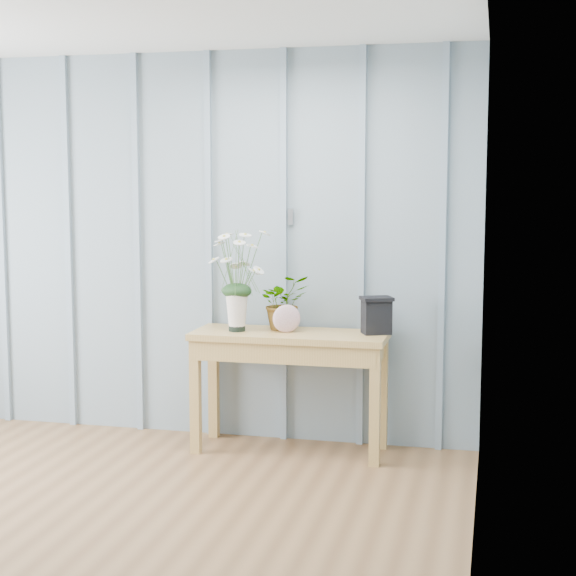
% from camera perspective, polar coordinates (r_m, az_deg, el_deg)
% --- Properties ---
extents(room_shell, '(4.00, 4.50, 2.50)m').
position_cam_1_polar(room_shell, '(4.63, -13.49, 10.64)').
color(room_shell, gray).
rests_on(room_shell, ground).
extents(sideboard, '(1.20, 0.45, 0.75)m').
position_cam_1_polar(sideboard, '(5.45, 0.12, -4.06)').
color(sideboard, '#AF8847').
rests_on(sideboard, ground).
extents(daisy_vase, '(0.46, 0.35, 0.65)m').
position_cam_1_polar(daisy_vase, '(5.43, -3.35, 1.44)').
color(daisy_vase, black).
rests_on(daisy_vase, sideboard).
extents(spider_plant, '(0.40, 0.39, 0.34)m').
position_cam_1_polar(spider_plant, '(5.52, -0.28, -0.92)').
color(spider_plant, black).
rests_on(spider_plant, sideboard).
extents(felt_disc_vessel, '(0.18, 0.12, 0.17)m').
position_cam_1_polar(felt_disc_vessel, '(5.40, -0.09, -1.99)').
color(felt_disc_vessel, '#9A5270').
rests_on(felt_disc_vessel, sideboard).
extents(carved_box, '(0.23, 0.21, 0.23)m').
position_cam_1_polar(carved_box, '(5.38, 5.74, -1.74)').
color(carved_box, black).
rests_on(carved_box, sideboard).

